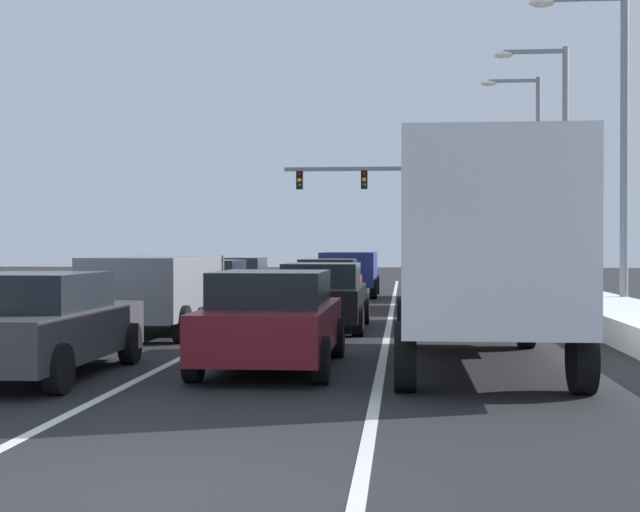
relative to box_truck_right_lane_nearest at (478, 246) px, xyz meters
name	(u,v)px	position (x,y,z in m)	size (l,w,h in m)	color
ground_plane	(323,320)	(-3.19, 9.00, -1.90)	(120.00, 120.00, 0.00)	black
lane_stripe_between_right_lane_and_center_lane	(392,310)	(-1.49, 13.13, -1.90)	(0.14, 45.38, 0.01)	silver
lane_stripe_between_center_lane_and_left_lane	(279,309)	(-4.89, 13.13, -1.90)	(0.14, 45.38, 0.01)	silver
snow_bank_right_shoulder	(573,302)	(3.81, 13.13, -1.63)	(2.13, 45.38, 0.53)	silver
snow_bank_left_shoulder	(108,297)	(-10.19, 13.13, -1.57)	(2.04, 45.38, 0.67)	silver
box_truck_right_lane_nearest	(478,246)	(0.00, 0.00, 0.00)	(2.53, 7.20, 3.36)	#937F60
sedan_white_right_lane_second	(470,294)	(0.42, 7.49, -1.14)	(2.00, 4.50, 1.51)	silver
sedan_green_right_lane_third	(451,284)	(0.25, 13.16, -1.14)	(2.00, 4.50, 1.51)	#1E5633
sedan_silver_right_lane_fourth	(439,278)	(0.13, 18.78, -1.14)	(2.00, 4.50, 1.51)	#B7BABF
sedan_maroon_center_lane_nearest	(272,319)	(-3.16, -0.35, -1.14)	(2.00, 4.50, 1.51)	maroon
sedan_black_center_lane_second	(322,296)	(-2.98, 6.40, -1.14)	(2.00, 4.50, 1.51)	black
sedan_red_center_lane_third	(329,284)	(-3.40, 13.33, -1.14)	(2.00, 4.50, 1.51)	maroon
suv_navy_center_lane_fourth	(350,269)	(-3.17, 20.39, -0.88)	(2.16, 4.90, 1.67)	navy
sedan_charcoal_left_lane_nearest	(37,324)	(-6.41, -1.58, -1.14)	(2.00, 4.50, 1.51)	#38383D
suv_gray_left_lane_second	(157,287)	(-6.41, 4.92, -0.88)	(2.16, 4.90, 1.67)	slate
sedan_tan_left_lane_third	(211,287)	(-6.49, 10.85, -1.14)	(2.00, 4.50, 1.51)	#937F60
sedan_white_left_lane_fourth	(239,280)	(-6.71, 16.50, -1.14)	(2.00, 4.50, 1.51)	silver
traffic_light_gantry	(418,192)	(-0.42, 33.74, 2.84)	(10.94, 0.47, 6.20)	slate
street_lamp_right_near	(611,124)	(4.44, 11.06, 3.29)	(2.66, 0.36, 8.75)	gray
street_lamp_right_mid	(556,150)	(4.31, 19.31, 3.45)	(2.66, 0.36, 9.05)	gray
street_lamp_right_far	(531,164)	(4.55, 27.56, 3.67)	(2.66, 0.36, 9.48)	gray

